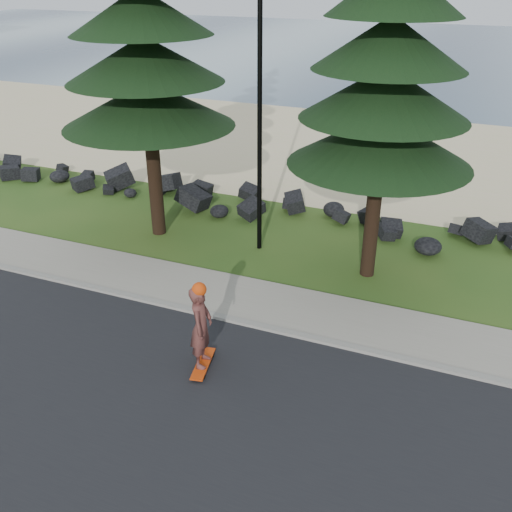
{
  "coord_description": "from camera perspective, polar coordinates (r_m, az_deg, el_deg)",
  "views": [
    {
      "loc": [
        5.94,
        -11.7,
        8.02
      ],
      "look_at": [
        1.19,
        0.0,
        1.47
      ],
      "focal_mm": 40.0,
      "sensor_mm": 36.0,
      "label": 1
    }
  ],
  "objects": [
    {
      "name": "seawall_boulders",
      "position": [
        19.97,
        2.9,
        3.69
      ],
      "size": [
        60.0,
        2.4,
        1.1
      ],
      "primitive_type": null,
      "color": "black",
      "rests_on": "ground"
    },
    {
      "name": "lamp_post",
      "position": [
        16.5,
        0.37,
        13.79
      ],
      "size": [
        0.25,
        0.14,
        8.14
      ],
      "color": "black",
      "rests_on": "ground"
    },
    {
      "name": "ground",
      "position": [
        15.37,
        -4.11,
        -4.11
      ],
      "size": [
        160.0,
        160.0,
        0.0
      ],
      "primitive_type": "plane",
      "color": "#274C17",
      "rests_on": "ground"
    },
    {
      "name": "road",
      "position": [
        12.29,
        -13.55,
        -14.17
      ],
      "size": [
        160.0,
        7.0,
        0.02
      ],
      "primitive_type": "cube",
      "color": "black",
      "rests_on": "ground"
    },
    {
      "name": "kerb",
      "position": [
        14.67,
        -5.66,
        -5.63
      ],
      "size": [
        160.0,
        0.2,
        0.1
      ],
      "primitive_type": "cube",
      "color": "gray",
      "rests_on": "ground"
    },
    {
      "name": "ocean",
      "position": [
        63.49,
        17.54,
        18.98
      ],
      "size": [
        160.0,
        58.0,
        0.01
      ],
      "primitive_type": "cube",
      "color": "#32465F",
      "rests_on": "ground"
    },
    {
      "name": "beach_sand",
      "position": [
        28.03,
        9.09,
        10.45
      ],
      "size": [
        160.0,
        15.0,
        0.01
      ],
      "primitive_type": "cube",
      "color": "beige",
      "rests_on": "ground"
    },
    {
      "name": "sidewalk",
      "position": [
        15.51,
        -3.8,
        -3.63
      ],
      "size": [
        160.0,
        2.0,
        0.08
      ],
      "primitive_type": "cube",
      "color": "gray",
      "rests_on": "ground"
    },
    {
      "name": "skateboarder",
      "position": [
        12.29,
        -5.5,
        -7.1
      ],
      "size": [
        0.59,
        1.19,
        2.15
      ],
      "rotation": [
        0.0,
        0.0,
        1.77
      ],
      "color": "#C6390B",
      "rests_on": "ground"
    }
  ]
}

